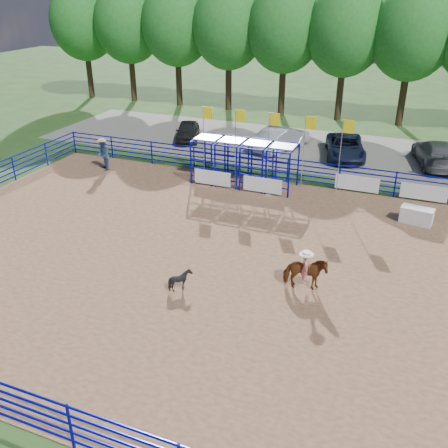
% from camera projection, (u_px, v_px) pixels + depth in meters
% --- Properties ---
extents(ground, '(120.00, 120.00, 0.00)m').
position_uv_depth(ground, '(223.00, 263.00, 20.96)').
color(ground, '#325522').
rests_on(ground, ground).
extents(arena_dirt, '(30.00, 20.00, 0.02)m').
position_uv_depth(arena_dirt, '(223.00, 263.00, 20.95)').
color(arena_dirt, '#8E6547').
rests_on(arena_dirt, ground).
extents(gravel_strip, '(40.00, 10.00, 0.01)m').
position_uv_depth(gravel_strip, '(314.00, 149.00, 35.12)').
color(gravel_strip, gray).
rests_on(gravel_strip, ground).
extents(announcer_table, '(1.59, 0.93, 0.80)m').
position_uv_depth(announcer_table, '(417.00, 215.00, 24.20)').
color(announcer_table, silver).
rests_on(announcer_table, arena_dirt).
extents(horse_and_rider, '(1.77, 1.10, 2.25)m').
position_uv_depth(horse_and_rider, '(305.00, 271.00, 18.80)').
color(horse_and_rider, brown).
rests_on(horse_and_rider, arena_dirt).
extents(calf, '(0.79, 0.70, 0.85)m').
position_uv_depth(calf, '(181.00, 280.00, 18.94)').
color(calf, black).
rests_on(calf, arena_dirt).
extents(spectator_cowboy, '(1.17, 1.17, 1.96)m').
position_uv_depth(spectator_cowboy, '(103.00, 155.00, 30.81)').
color(spectator_cowboy, navy).
rests_on(spectator_cowboy, arena_dirt).
extents(car_a, '(2.90, 4.32, 1.37)m').
position_uv_depth(car_a, '(188.00, 131.00, 36.79)').
color(car_a, black).
rests_on(car_a, gravel_strip).
extents(car_b, '(3.18, 5.23, 1.63)m').
position_uv_depth(car_b, '(281.00, 138.00, 34.67)').
color(car_b, '#999CA2').
rests_on(car_b, gravel_strip).
extents(car_c, '(3.52, 5.58, 1.44)m').
position_uv_depth(car_c, '(345.00, 147.00, 33.19)').
color(car_c, '#161D37').
rests_on(car_c, gravel_strip).
extents(car_d, '(3.48, 5.88, 1.60)m').
position_uv_depth(car_d, '(437.00, 153.00, 31.70)').
color(car_d, '#5F5F62').
rests_on(car_d, gravel_strip).
extents(perimeter_fence, '(30.10, 20.10, 1.50)m').
position_uv_depth(perimeter_fence, '(223.00, 247.00, 20.63)').
color(perimeter_fence, '#070AA9').
rests_on(perimeter_fence, ground).
extents(chute_assembly, '(19.32, 2.41, 4.20)m').
position_uv_depth(chute_assembly, '(250.00, 164.00, 28.41)').
color(chute_assembly, '#070AA9').
rests_on(chute_assembly, ground).
extents(treeline, '(56.40, 6.40, 11.24)m').
position_uv_depth(treeline, '(347.00, 25.00, 39.32)').
color(treeline, '#3F2B19').
rests_on(treeline, ground).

